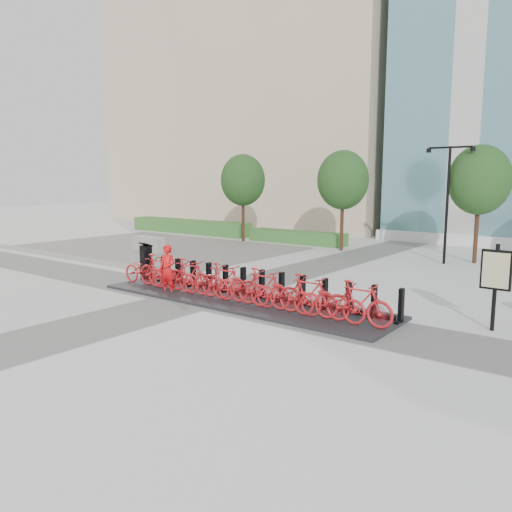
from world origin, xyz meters
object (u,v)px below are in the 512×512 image
Objects in this scene: kiosk at (146,261)px; map_sign at (496,274)px; jersey_barrier at (149,244)px; bike_0 at (144,270)px; worker_red at (167,269)px.

kiosk is 11.30m from map_sign.
jersey_barrier is at bearing 168.70° from map_sign.
worker_red reaches higher than bike_0.
kiosk reaches higher than bike_0.
worker_red is at bearing -165.76° from map_sign.
map_sign is at bearing -80.42° from bike_0.
map_sign is (9.11, 2.04, 0.60)m from worker_red.
bike_0 is at bearing 158.79° from worker_red.
jersey_barrier is (-6.38, 5.67, -0.18)m from bike_0.
worker_red is 0.79× the size of jersey_barrier.
worker_red reaches higher than kiosk.
map_sign reaches higher than bike_0.
jersey_barrier is 17.41m from map_sign.
map_sign is (16.94, -3.88, 1.00)m from jersey_barrier.
worker_red is at bearing -23.99° from kiosk.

